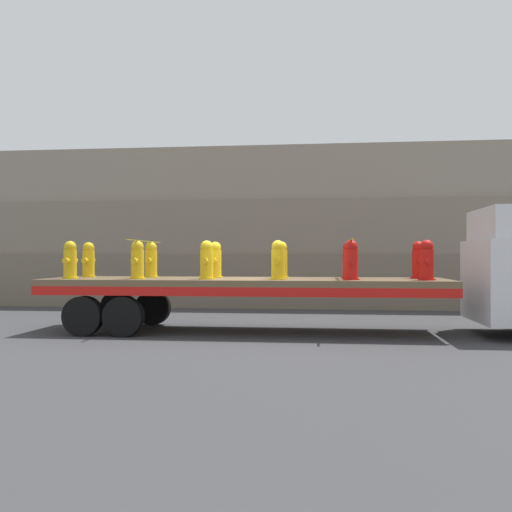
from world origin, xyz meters
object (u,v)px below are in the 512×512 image
fire_hydrant_yellow_far_0 (89,260)px  fire_hydrant_red_near_4 (351,261)px  fire_hydrant_yellow_far_1 (151,260)px  fire_hydrant_yellow_far_3 (281,260)px  fire_hydrant_red_near_5 (427,261)px  fire_hydrant_yellow_near_3 (278,260)px  fire_hydrant_yellow_near_1 (137,260)px  fire_hydrant_yellow_near_2 (207,260)px  fire_hydrant_yellow_near_0 (70,260)px  fire_hydrant_red_far_4 (349,260)px  fire_hydrant_yellow_far_2 (215,260)px  fire_hydrant_red_far_5 (418,260)px  flatbed_trailer (219,288)px

fire_hydrant_yellow_far_0 → fire_hydrant_red_near_4: same height
fire_hydrant_yellow_far_1 → fire_hydrant_red_near_4: same height
fire_hydrant_yellow_far_3 → fire_hydrant_red_near_5: (3.25, -1.06, 0.00)m
fire_hydrant_yellow_far_0 → fire_hydrant_yellow_near_3: 4.99m
fire_hydrant_yellow_near_1 → fire_hydrant_yellow_near_2: (1.63, 0.00, 0.00)m
fire_hydrant_yellow_near_1 → fire_hydrant_yellow_near_2: same height
fire_hydrant_yellow_near_0 → fire_hydrant_red_far_4: (6.50, 1.06, 0.00)m
fire_hydrant_yellow_far_2 → fire_hydrant_red_far_4: same height
fire_hydrant_yellow_near_2 → fire_hydrant_red_near_4: 3.25m
fire_hydrant_yellow_far_0 → fire_hydrant_red_far_4: (6.50, 0.00, 0.00)m
fire_hydrant_yellow_far_3 → fire_hydrant_red_near_5: 3.42m
fire_hydrant_yellow_near_2 → fire_hydrant_red_near_5: 4.88m
fire_hydrant_yellow_near_1 → fire_hydrant_red_far_5: 6.59m
fire_hydrant_yellow_near_3 → fire_hydrant_red_near_4: 1.63m
flatbed_trailer → fire_hydrant_yellow_near_3: size_ratio=10.58×
fire_hydrant_yellow_near_2 → fire_hydrant_red_far_5: same height
fire_hydrant_yellow_near_0 → fire_hydrant_yellow_near_1: bearing=0.0°
fire_hydrant_yellow_near_0 → fire_hydrant_yellow_near_3: same height
fire_hydrant_yellow_near_2 → fire_hydrant_red_far_5: bearing=12.3°
fire_hydrant_yellow_far_2 → fire_hydrant_yellow_far_3: bearing=0.0°
fire_hydrant_yellow_near_3 → fire_hydrant_red_far_4: 1.94m
fire_hydrant_yellow_far_2 → fire_hydrant_red_near_4: size_ratio=1.00×
fire_hydrant_yellow_near_0 → fire_hydrant_red_far_5: bearing=7.4°
fire_hydrant_yellow_far_1 → fire_hydrant_yellow_near_3: bearing=-18.0°
fire_hydrant_yellow_near_1 → fire_hydrant_yellow_far_2: 1.94m
fire_hydrant_yellow_near_1 → fire_hydrant_yellow_near_2: bearing=0.0°
fire_hydrant_yellow_far_2 → flatbed_trailer: bearing=-71.6°
fire_hydrant_yellow_far_1 → fire_hydrant_yellow_near_2: same height
fire_hydrant_yellow_near_1 → fire_hydrant_red_far_5: (6.50, 1.06, 0.00)m
fire_hydrant_yellow_far_1 → fire_hydrant_red_near_4: bearing=-12.3°
fire_hydrant_yellow_far_0 → fire_hydrant_yellow_near_1: 1.94m
fire_hydrant_yellow_near_0 → fire_hydrant_yellow_near_2: 3.25m
fire_hydrant_yellow_near_2 → fire_hydrant_yellow_near_3: same height
fire_hydrant_yellow_near_1 → fire_hydrant_yellow_far_1: bearing=90.0°
flatbed_trailer → fire_hydrant_yellow_near_2: size_ratio=10.58×
fire_hydrant_yellow_near_0 → fire_hydrant_red_far_5: size_ratio=1.00×
fire_hydrant_yellow_near_1 → fire_hydrant_red_far_5: same height
fire_hydrant_red_near_4 → fire_hydrant_yellow_near_3: bearing=180.0°
fire_hydrant_yellow_near_0 → fire_hydrant_yellow_far_0: size_ratio=1.00×
fire_hydrant_yellow_far_2 → fire_hydrant_red_near_5: same height
flatbed_trailer → fire_hydrant_yellow_near_3: bearing=-20.1°
fire_hydrant_yellow_near_0 → fire_hydrant_red_near_5: 8.13m
fire_hydrant_yellow_far_3 → fire_hydrant_red_far_5: bearing=0.0°
fire_hydrant_yellow_far_2 → fire_hydrant_yellow_near_3: bearing=-33.1°
fire_hydrant_yellow_near_3 → fire_hydrant_yellow_far_3: bearing=90.0°
fire_hydrant_yellow_far_3 → fire_hydrant_red_near_4: size_ratio=1.00×
fire_hydrant_yellow_near_3 → fire_hydrant_red_near_4: same height
fire_hydrant_yellow_near_1 → fire_hydrant_yellow_far_3: bearing=18.0°
fire_hydrant_yellow_near_1 → fire_hydrant_red_far_4: (4.88, 1.06, 0.00)m
fire_hydrant_red_far_4 → fire_hydrant_red_near_4: bearing=-90.0°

